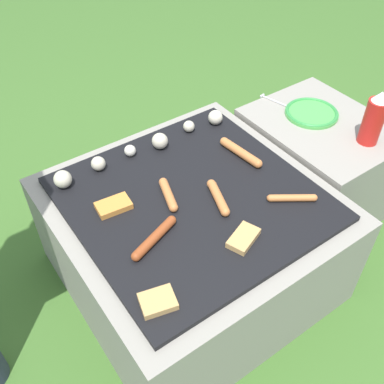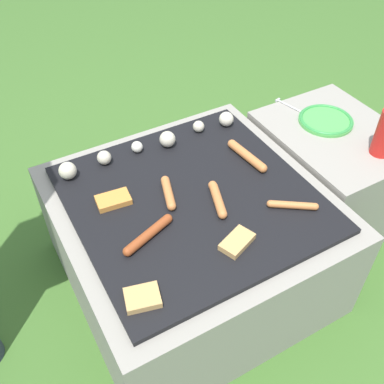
% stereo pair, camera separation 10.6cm
% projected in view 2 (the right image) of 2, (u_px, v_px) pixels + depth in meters
% --- Properties ---
extents(ground_plane, '(14.00, 14.00, 0.00)m').
position_uv_depth(ground_plane, '(192.00, 275.00, 1.73)').
color(ground_plane, '#3D6628').
extents(grill, '(0.84, 0.84, 0.42)m').
position_uv_depth(grill, '(192.00, 240.00, 1.58)').
color(grill, gray).
rests_on(grill, ground_plane).
extents(side_ledge, '(0.45, 0.56, 0.42)m').
position_uv_depth(side_ledge, '(327.00, 173.00, 1.84)').
color(side_ledge, gray).
rests_on(side_ledge, ground_plane).
extents(sausage_front_center, '(0.18, 0.09, 0.03)m').
position_uv_depth(sausage_front_center, '(148.00, 234.00, 1.30)').
color(sausage_front_center, '#93421E').
rests_on(sausage_front_center, grill).
extents(sausage_front_right, '(0.05, 0.20, 0.03)m').
position_uv_depth(sausage_front_right, '(247.00, 156.00, 1.57)').
color(sausage_front_right, '#C6753D').
rests_on(sausage_front_right, grill).
extents(sausage_front_left, '(0.07, 0.15, 0.03)m').
position_uv_depth(sausage_front_left, '(168.00, 193.00, 1.43)').
color(sausage_front_left, '#C6753D').
rests_on(sausage_front_left, grill).
extents(sausage_back_center, '(0.07, 0.15, 0.03)m').
position_uv_depth(sausage_back_center, '(218.00, 200.00, 1.41)').
color(sausage_back_center, '#C6753D').
rests_on(sausage_back_center, grill).
extents(sausage_back_left, '(0.14, 0.10, 0.02)m').
position_uv_depth(sausage_back_left, '(293.00, 205.00, 1.39)').
color(sausage_back_left, '#C6753D').
rests_on(sausage_back_left, grill).
extents(bread_slice_center, '(0.12, 0.09, 0.02)m').
position_uv_depth(bread_slice_center, '(237.00, 242.00, 1.29)').
color(bread_slice_center, tan).
rests_on(bread_slice_center, grill).
extents(bread_slice_left, '(0.11, 0.09, 0.02)m').
position_uv_depth(bread_slice_left, '(143.00, 298.00, 1.15)').
color(bread_slice_left, tan).
rests_on(bread_slice_left, grill).
extents(bread_slice_right, '(0.11, 0.08, 0.02)m').
position_uv_depth(bread_slice_right, '(113.00, 200.00, 1.41)').
color(bread_slice_right, '#D18438').
rests_on(bread_slice_right, grill).
extents(mushroom_row, '(0.68, 0.07, 0.06)m').
position_uv_depth(mushroom_row, '(149.00, 144.00, 1.59)').
color(mushroom_row, beige).
rests_on(mushroom_row, grill).
extents(plate_colorful, '(0.21, 0.21, 0.02)m').
position_uv_depth(plate_colorful, '(326.00, 120.00, 1.73)').
color(plate_colorful, '#4CB24C').
rests_on(plate_colorful, side_ledge).
extents(fork_utensil, '(0.06, 0.19, 0.01)m').
position_uv_depth(fork_utensil, '(293.00, 108.00, 1.81)').
color(fork_utensil, silver).
rests_on(fork_utensil, side_ledge).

